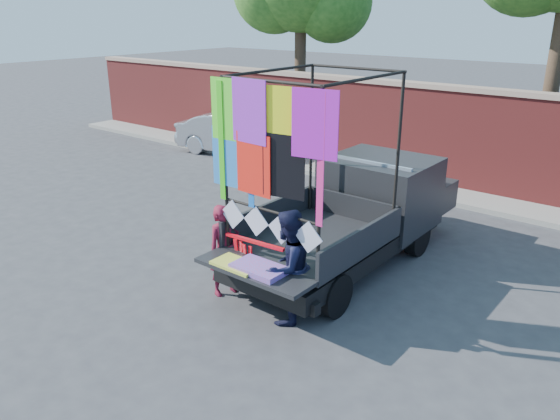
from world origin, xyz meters
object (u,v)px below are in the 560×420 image
Objects in this scene: pickup_truck at (364,210)px; sedan at (237,134)px; woman at (225,250)px; man at (288,267)px.

pickup_truck reaches higher than sedan.
pickup_truck is at bearing -130.91° from sedan.
pickup_truck reaches higher than woman.
woman is (6.04, -6.79, 0.09)m from sedan.
sedan is 10.03m from man.
woman is 1.30m from man.
sedan is at bearing 149.57° from pickup_truck.
pickup_truck is 3.19× the size of man.
woman is at bearing -148.83° from sedan.
man is at bearing -76.62° from woman.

